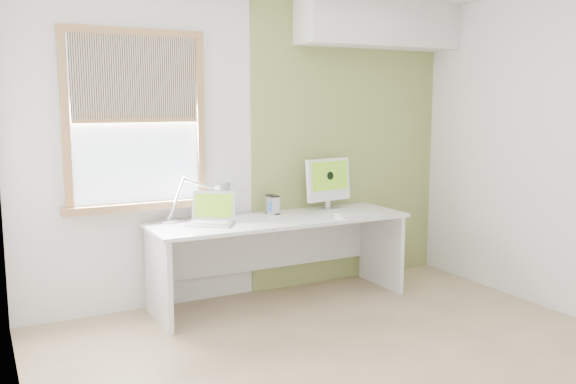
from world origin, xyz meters
TOP-DOWN VIEW (x-y plane):
  - room at (0.00, 0.00)m, footprint 4.04×3.54m
  - accent_wall at (1.00, 1.74)m, footprint 2.00×0.02m
  - soffit at (1.20, 1.57)m, footprint 1.60×0.40m
  - window at (-1.00, 1.71)m, footprint 1.20×0.14m
  - desk at (0.09, 1.44)m, footprint 2.20×0.70m
  - desk_lamp at (-0.43, 1.54)m, footprint 0.63×0.32m
  - laptop at (-0.49, 1.43)m, footprint 0.45×0.43m
  - phone_dock at (0.09, 1.54)m, footprint 0.08×0.08m
  - external_drive at (0.12, 1.58)m, footprint 0.08×0.13m
  - imac at (0.69, 1.58)m, footprint 0.48×0.18m
  - keyboard at (0.73, 1.14)m, footprint 0.45×0.17m
  - mouse at (0.56, 1.21)m, footprint 0.09×0.12m

SIDE VIEW (x-z plane):
  - desk at x=0.09m, z-range 0.17..0.90m
  - keyboard at x=0.73m, z-range 0.73..0.75m
  - mouse at x=0.56m, z-range 0.73..0.76m
  - phone_dock at x=0.09m, z-range 0.70..0.84m
  - laptop at x=-0.49m, z-range 0.67..0.92m
  - external_drive at x=0.12m, z-range 0.73..0.89m
  - desk_lamp at x=-0.43m, z-range 0.74..1.11m
  - imac at x=0.69m, z-range 0.76..1.22m
  - room at x=0.00m, z-range -0.02..2.62m
  - accent_wall at x=1.00m, z-range 0.00..2.60m
  - window at x=-1.00m, z-range 0.83..2.25m
  - soffit at x=1.20m, z-range 2.19..2.61m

